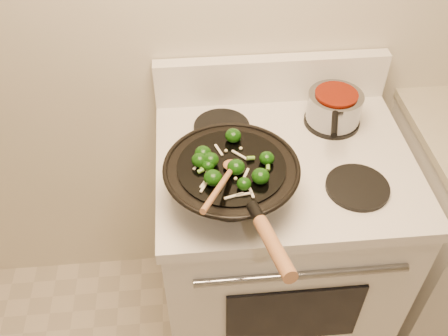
{
  "coord_description": "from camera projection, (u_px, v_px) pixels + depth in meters",
  "views": [
    {
      "loc": [
        -0.42,
        0.09,
        1.95
      ],
      "look_at": [
        -0.33,
        1.04,
        1.02
      ],
      "focal_mm": 40.0,
      "sensor_mm": 36.0,
      "label": 1
    }
  ],
  "objects": [
    {
      "name": "stove",
      "position": [
        274.0,
        246.0,
        1.83
      ],
      "size": [
        0.78,
        0.67,
        1.08
      ],
      "color": "white",
      "rests_on": "ground"
    },
    {
      "name": "wooden_spoon",
      "position": [
        226.0,
        178.0,
        1.23
      ],
      "size": [
        0.13,
        0.25,
        0.09
      ],
      "color": "#9B643D",
      "rests_on": "wok"
    },
    {
      "name": "wok",
      "position": [
        232.0,
        180.0,
        1.34
      ],
      "size": [
        0.36,
        0.6,
        0.22
      ],
      "color": "black",
      "rests_on": "stove"
    },
    {
      "name": "saucepan",
      "position": [
        334.0,
        107.0,
        1.58
      ],
      "size": [
        0.17,
        0.27,
        0.1
      ],
      "color": "gray",
      "rests_on": "stove"
    },
    {
      "name": "stirfry",
      "position": [
        227.0,
        163.0,
        1.29
      ],
      "size": [
        0.22,
        0.24,
        0.04
      ],
      "color": "#0E3508",
      "rests_on": "wok"
    }
  ]
}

